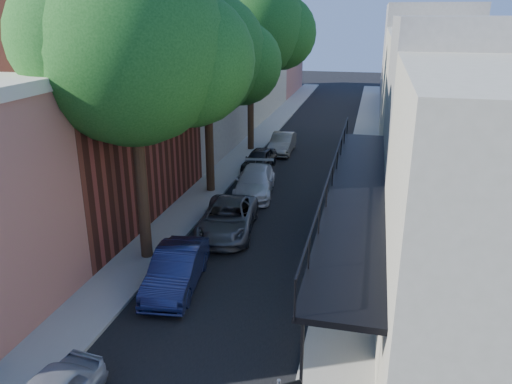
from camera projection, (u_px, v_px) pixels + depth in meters
The scene contains 13 objects.
road_surface at pixel (310, 143), 37.13m from camera, with size 6.00×64.00×0.01m, color black.
sidewalk_left at pixel (258, 139), 37.98m from camera, with size 2.00×64.00×0.12m, color gray.
sidewalk_right at pixel (365, 145), 36.25m from camera, with size 2.00×64.00×0.12m, color gray.
buildings_left at pixel (183, 74), 36.36m from camera, with size 10.10×59.10×12.00m.
buildings_right at pixel (446, 88), 33.23m from camera, with size 9.80×55.00×10.00m.
oak_near at pixel (146, 51), 17.13m from camera, with size 7.48×6.80×11.42m.
oak_mid at pixel (215, 57), 24.72m from camera, with size 6.60×6.00×10.20m.
oak_far at pixel (258, 27), 32.58m from camera, with size 7.70×7.00×11.90m.
parked_car_b at pixel (176, 269), 17.31m from camera, with size 1.49×4.28×1.41m, color #141A41.
parked_car_c at pixel (228, 218), 21.71m from camera, with size 2.26×4.90×1.36m, color #4C4E53.
parked_car_d at pixel (255, 182), 26.41m from camera, with size 1.93×4.75×1.38m, color silver.
parked_car_e at pixel (259, 159), 30.74m from camera, with size 1.48×3.68×1.25m, color black.
parked_car_f at pixel (282, 143), 34.40m from camera, with size 1.42×4.07×1.34m, color gray.
Camera 1 is at (4.42, -6.15, 9.06)m, focal length 35.00 mm.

